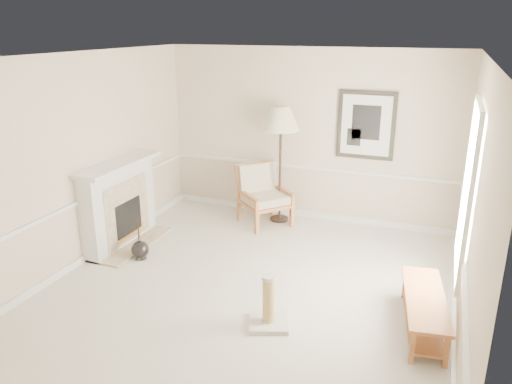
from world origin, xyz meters
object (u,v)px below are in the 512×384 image
armchair (262,192)px  scratching_post (269,310)px  bench (424,307)px  floor_vase (140,250)px  floor_lamp (281,122)px

armchair → scratching_post: 3.15m
armchair → bench: armchair is taller
floor_vase → floor_lamp: bearing=57.1°
floor_lamp → bench: size_ratio=1.35×
floor_vase → scratching_post: 2.48m
floor_vase → armchair: size_ratio=0.68×
bench → armchair: bearing=139.7°
armchair → bench: 3.67m
floor_lamp → bench: floor_lamp is taller
bench → scratching_post: bearing=-161.4°
scratching_post → bench: bearing=18.6°
scratching_post → armchair: bearing=111.8°
floor_vase → scratching_post: (2.30, -0.92, 0.06)m
floor_vase → bench: size_ratio=0.51×
floor_lamp → scratching_post: bearing=-73.6°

